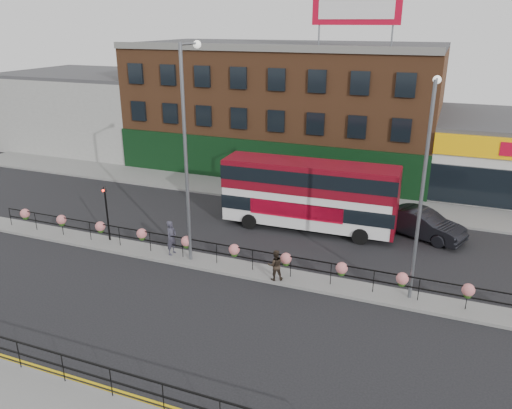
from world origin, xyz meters
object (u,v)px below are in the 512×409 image
at_px(lamp_column_west, 188,137).
at_px(lamp_column_east, 424,175).
at_px(pedestrian_b, 275,265).
at_px(car, 421,224).
at_px(pedestrian_a, 171,238).
at_px(double_decker_bus, 310,189).

bearing_deg(lamp_column_west, lamp_column_east, 0.99).
bearing_deg(pedestrian_b, lamp_column_east, 161.78).
bearing_deg(car, pedestrian_a, 143.74).
bearing_deg(lamp_column_west, pedestrian_b, -8.57).
height_order(pedestrian_a, lamp_column_east, lamp_column_east).
height_order(car, pedestrian_b, pedestrian_b).
xyz_separation_m(double_decker_bus, car, (6.44, 1.28, -1.75)).
height_order(lamp_column_west, lamp_column_east, lamp_column_west).
xyz_separation_m(pedestrian_a, lamp_column_east, (12.35, 0.28, 4.79)).
height_order(pedestrian_a, pedestrian_b, pedestrian_a).
xyz_separation_m(double_decker_bus, lamp_column_west, (-4.55, -6.28, 4.06)).
bearing_deg(car, lamp_column_west, 146.21).
bearing_deg(pedestrian_b, pedestrian_a, -32.74).
bearing_deg(double_decker_bus, lamp_column_west, -125.92).
bearing_deg(double_decker_bus, pedestrian_a, -132.20).
distance_m(double_decker_bus, car, 6.80).
distance_m(pedestrian_a, lamp_column_east, 13.25).
bearing_deg(lamp_column_east, double_decker_bus, 137.19).
xyz_separation_m(pedestrian_a, pedestrian_b, (6.10, -0.65, -0.17)).
bearing_deg(pedestrian_a, car, -52.08).
distance_m(double_decker_bus, lamp_column_east, 9.55).
relative_size(double_decker_bus, lamp_column_east, 1.08).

